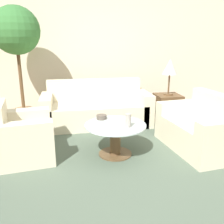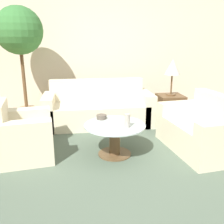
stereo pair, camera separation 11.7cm
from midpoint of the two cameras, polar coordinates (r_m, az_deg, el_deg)
The scene contains 12 objects.
ground_plane at distance 2.95m, azimuth 5.36°, elevation -15.61°, with size 14.00×14.00×0.00m, color brown.
wall_back at distance 5.53m, azimuth -3.14°, elevation 13.61°, with size 10.00×0.06×2.60m.
rug at distance 3.55m, azimuth -0.21°, elevation -9.61°, with size 3.45×3.60×0.01m.
sofa_main at distance 4.73m, azimuth -4.35°, elevation 0.51°, with size 1.99×0.81×0.82m.
armchair at distance 3.58m, azimuth -21.29°, elevation -5.78°, with size 0.84×0.90×0.79m.
loveseat at distance 3.86m, azimuth 19.11°, elevation -4.01°, with size 0.90×1.32×0.81m.
coffee_table at distance 3.44m, azimuth -0.21°, elevation -5.37°, with size 0.84×0.84×0.45m.
side_table at distance 4.93m, azimuth 11.86°, elevation 0.82°, with size 0.46×0.46×0.54m.
table_lamp at distance 4.79m, azimuth 12.41°, elevation 9.80°, with size 0.28×0.28×0.67m.
potted_plant at distance 4.80m, azimuth -21.70°, elevation 15.76°, with size 0.83×0.83×2.12m.
vase at distance 3.27m, azimuth 2.74°, elevation -1.94°, with size 0.08×0.08×0.18m.
bowl at distance 3.61m, azimuth -3.32°, elevation -1.16°, with size 0.15×0.15×0.06m.
Camera 1 is at (-0.77, -2.39, 1.56)m, focal length 40.00 mm.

